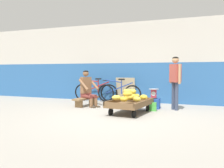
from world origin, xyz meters
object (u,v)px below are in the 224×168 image
at_px(plastic_crate, 154,104).
at_px(bicycle_near_left, 96,92).
at_px(bicycle_far_left, 119,93).
at_px(low_bench, 86,100).
at_px(vendor_seated, 88,88).
at_px(sign_board, 126,90).
at_px(shopping_bag, 153,107).
at_px(banana_cart, 130,104).
at_px(weighing_scale, 154,93).
at_px(customer_adult, 175,77).

height_order(plastic_crate, bicycle_near_left, bicycle_near_left).
bearing_deg(bicycle_far_left, low_bench, -125.45).
height_order(vendor_seated, sign_board, vendor_seated).
bearing_deg(sign_board, vendor_seated, -120.66).
relative_size(low_bench, sign_board, 1.28).
xyz_separation_m(bicycle_near_left, sign_board, (1.13, 0.17, 0.09)).
xyz_separation_m(bicycle_far_left, shopping_bag, (1.45, -1.26, -0.23)).
distance_m(plastic_crate, shopping_bag, 0.43).
xyz_separation_m(banana_cart, sign_board, (-0.78, 2.14, 0.20)).
distance_m(weighing_scale, bicycle_far_left, 1.62).
height_order(vendor_seated, plastic_crate, vendor_seated).
bearing_deg(vendor_seated, plastic_crate, 7.30).
height_order(bicycle_near_left, bicycle_far_left, same).
height_order(low_bench, bicycle_far_left, bicycle_far_left).
relative_size(bicycle_near_left, sign_board, 1.87).
relative_size(banana_cart, plastic_crate, 4.26).
bearing_deg(plastic_crate, weighing_scale, -90.00).
xyz_separation_m(banana_cart, plastic_crate, (0.44, 0.99, -0.09)).
distance_m(low_bench, shopping_bag, 2.21).
bearing_deg(sign_board, shopping_bag, -50.81).
bearing_deg(vendor_seated, shopping_bag, -4.41).
bearing_deg(shopping_bag, bicycle_near_left, 149.67).
relative_size(banana_cart, low_bench, 1.36).
xyz_separation_m(weighing_scale, customer_adult, (0.62, -0.03, 0.50)).
bearing_deg(bicycle_far_left, customer_adult, -23.34).
xyz_separation_m(plastic_crate, bicycle_far_left, (-1.39, 0.83, 0.20)).
relative_size(low_bench, shopping_bag, 4.71).
distance_m(vendor_seated, bicycle_far_left, 1.31).
xyz_separation_m(low_bench, plastic_crate, (2.14, 0.22, -0.05)).
height_order(low_bench, plastic_crate, plastic_crate).
height_order(low_bench, shopping_bag, low_bench).
bearing_deg(low_bench, bicycle_near_left, 99.86).
bearing_deg(plastic_crate, low_bench, -174.03).
bearing_deg(bicycle_far_left, vendor_seated, -121.58).
relative_size(vendor_seated, bicycle_far_left, 0.69).
xyz_separation_m(weighing_scale, shopping_bag, (0.06, -0.43, -0.33)).
bearing_deg(shopping_bag, customer_adult, 35.62).
relative_size(customer_adult, shopping_bag, 6.38).
bearing_deg(bicycle_near_left, banana_cart, -46.00).
height_order(low_bench, bicycle_near_left, bicycle_near_left).
relative_size(plastic_crate, bicycle_far_left, 0.22).
height_order(weighing_scale, shopping_bag, weighing_scale).
bearing_deg(bicycle_far_left, bicycle_near_left, 171.14).
height_order(bicycle_near_left, sign_board, sign_board).
bearing_deg(customer_adult, bicycle_near_left, 161.12).
xyz_separation_m(plastic_crate, weighing_scale, (0.00, -0.00, 0.30)).
bearing_deg(bicycle_far_left, shopping_bag, -41.03).
relative_size(low_bench, bicycle_near_left, 0.68).
distance_m(bicycle_near_left, bicycle_far_left, 0.97).
bearing_deg(shopping_bag, low_bench, 174.70).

